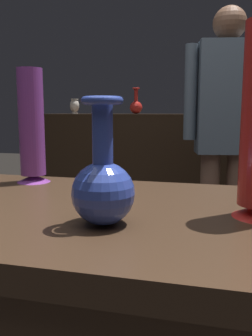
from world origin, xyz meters
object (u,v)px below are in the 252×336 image
(vase_centerpiece, at_px, (103,184))
(visitor_center_back, at_px, (225,127))
(shelf_vase_center, at_px, (199,103))
(shelf_vase_far_left, at_px, (75,106))
(shelf_vase_left, at_px, (136,106))
(vase_tall_behind, at_px, (32,129))

(vase_centerpiece, height_order, visitor_center_back, visitor_center_back)
(vase_centerpiece, xyz_separation_m, shelf_vase_center, (0.06, 2.26, 0.20))
(shelf_vase_far_left, bearing_deg, shelf_vase_left, 7.16)
(vase_centerpiece, relative_size, shelf_vase_far_left, 1.88)
(vase_tall_behind, relative_size, shelf_vase_left, 1.57)
(shelf_vase_far_left, height_order, visitor_center_back, visitor_center_back)
(vase_centerpiece, relative_size, vase_tall_behind, 0.71)
(shelf_vase_center, relative_size, visitor_center_back, 0.09)
(vase_tall_behind, height_order, shelf_vase_left, shelf_vase_left)
(shelf_vase_left, relative_size, visitor_center_back, 0.14)
(visitor_center_back, bearing_deg, shelf_vase_far_left, -43.51)
(shelf_vase_left, height_order, visitor_center_back, visitor_center_back)
(shelf_vase_left, bearing_deg, vase_tall_behind, -86.27)
(vase_tall_behind, relative_size, shelf_vase_center, 2.27)
(vase_centerpiece, height_order, vase_tall_behind, vase_tall_behind)
(shelf_vase_far_left, relative_size, shelf_vase_center, 0.86)
(vase_tall_behind, xyz_separation_m, shelf_vase_far_left, (-0.65, 1.92, 0.10))
(vase_tall_behind, relative_size, visitor_center_back, 0.21)
(vase_centerpiece, relative_size, shelf_vase_left, 1.11)
(vase_tall_behind, bearing_deg, vase_centerpiece, -46.00)
(vase_tall_behind, height_order, shelf_vase_far_left, vase_tall_behind)
(shelf_vase_center, bearing_deg, shelf_vase_left, 171.79)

